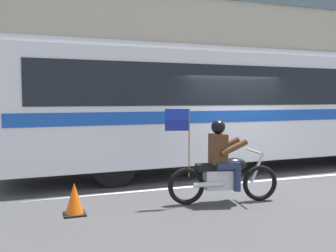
# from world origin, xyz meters

# --- Properties ---
(ground_plane) EXTENTS (60.00, 60.00, 0.00)m
(ground_plane) POSITION_xyz_m (0.00, 0.00, 0.00)
(ground_plane) COLOR #3D3D3F
(sidewalk_curb) EXTENTS (28.00, 3.80, 0.15)m
(sidewalk_curb) POSITION_xyz_m (0.00, 5.10, 0.07)
(sidewalk_curb) COLOR #B7B2A8
(sidewalk_curb) RESTS_ON ground_plane
(lane_center_stripe) EXTENTS (26.60, 0.14, 0.01)m
(lane_center_stripe) POSITION_xyz_m (0.00, -0.60, 0.00)
(lane_center_stripe) COLOR silver
(lane_center_stripe) RESTS_ON ground_plane
(office_building_facade) EXTENTS (28.00, 0.89, 9.99)m
(office_building_facade) POSITION_xyz_m (0.00, 7.39, 5.00)
(office_building_facade) COLOR gray
(office_building_facade) RESTS_ON ground_plane
(transit_bus) EXTENTS (12.86, 3.08, 3.22)m
(transit_bus) POSITION_xyz_m (0.98, 1.19, 1.88)
(transit_bus) COLOR silver
(transit_bus) RESTS_ON ground_plane
(motorcycle_with_rider) EXTENTS (2.18, 0.69, 1.78)m
(motorcycle_with_rider) POSITION_xyz_m (-1.31, -1.99, 0.67)
(motorcycle_with_rider) COLOR black
(motorcycle_with_rider) RESTS_ON ground_plane
(fire_hydrant) EXTENTS (0.22, 0.30, 0.75)m
(fire_hydrant) POSITION_xyz_m (4.74, 3.98, 0.52)
(fire_hydrant) COLOR #4C8C3F
(fire_hydrant) RESTS_ON sidewalk_curb
(traffic_cone) EXTENTS (0.36, 0.36, 0.55)m
(traffic_cone) POSITION_xyz_m (-4.02, -1.84, 0.26)
(traffic_cone) COLOR #EA590F
(traffic_cone) RESTS_ON ground_plane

